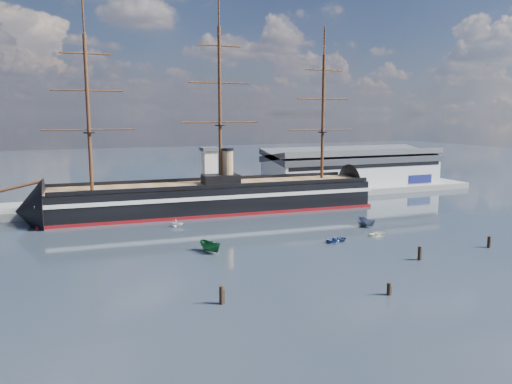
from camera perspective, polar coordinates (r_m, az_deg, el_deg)
name	(u,v)px	position (r m, az deg, el deg)	size (l,w,h in m)	color
ground	(239,226)	(120.51, -2.00, -3.96)	(600.00, 600.00, 0.00)	#1E262F
quay	(228,200)	(157.06, -3.17, -0.95)	(180.00, 18.00, 2.00)	slate
warehouse	(352,168)	(180.76, 10.91, 2.76)	(63.00, 21.00, 11.60)	#B7BABC
quay_tower	(210,171)	(150.69, -5.34, 2.36)	(5.00, 5.00, 15.00)	silver
warship	(208,198)	(137.86, -5.51, -0.65)	(113.32, 21.40, 53.94)	black
motorboat_a	(211,252)	(98.90, -5.19, -6.86)	(6.88, 2.52, 2.75)	#19552D
motorboat_b	(337,242)	(107.60, 9.30, -5.65)	(3.11, 1.24, 1.45)	#324881
motorboat_c	(366,226)	(123.51, 12.47, -3.85)	(6.31, 2.31, 2.52)	slate
motorboat_d	(177,227)	(121.75, -9.04, -3.93)	(5.28, 2.29, 1.93)	white
motorboat_e	(379,236)	(114.60, 13.83, -4.89)	(2.76, 1.10, 1.29)	white
motorboat_f	(365,225)	(124.51, 12.40, -3.75)	(5.38, 1.97, 2.15)	navy
piling_near_left	(221,304)	(73.02, -3.97, -12.66)	(0.64, 0.64, 3.36)	black
piling_near_mid	(389,295)	(78.77, 14.92, -11.30)	(0.64, 0.64, 2.59)	black
piling_near_right	(419,260)	(98.15, 18.14, -7.40)	(0.64, 0.64, 3.33)	black
piling_far_right	(488,248)	(112.20, 25.03, -5.78)	(0.64, 0.64, 3.06)	black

